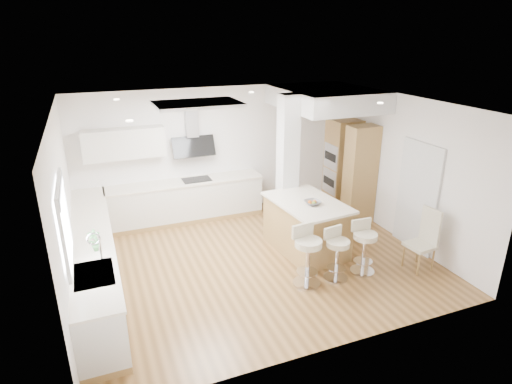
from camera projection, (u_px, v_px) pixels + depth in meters
name	position (u px, v px, depth m)	size (l,w,h in m)	color
ground	(256.00, 260.00, 7.75)	(6.00, 6.00, 0.00)	olive
ceiling	(256.00, 260.00, 7.75)	(6.00, 5.00, 0.02)	silver
wall_back	(214.00, 152.00, 9.43)	(6.00, 0.04, 2.80)	white
wall_left	(65.00, 214.00, 6.22)	(0.04, 5.00, 2.80)	white
wall_right	(399.00, 168.00, 8.29)	(0.04, 5.00, 2.80)	white
skylight	(198.00, 104.00, 7.02)	(4.10, 2.10, 0.06)	silver
window_left	(64.00, 219.00, 5.35)	(0.06, 1.28, 1.07)	silver
doorway_right	(417.00, 198.00, 7.91)	(0.05, 1.00, 2.10)	#413833
counter_left	(95.00, 260.00, 6.86)	(0.63, 4.50, 1.35)	#AA8348
counter_back	(178.00, 191.00, 9.13)	(3.62, 0.63, 2.50)	#AA8348
pillar	(288.00, 166.00, 8.45)	(0.35, 0.35, 2.80)	silver
soffit	(326.00, 98.00, 8.78)	(1.78, 2.20, 0.40)	silver
oven_column	(349.00, 169.00, 9.37)	(0.63, 1.21, 2.10)	#AA8348
peninsula	(306.00, 226.00, 7.96)	(1.23, 1.72, 1.06)	#AA8348
bar_stool_a	(307.00, 252.00, 6.84)	(0.52, 0.52, 1.02)	silver
bar_stool_b	(337.00, 251.00, 7.02)	(0.46, 0.46, 0.90)	silver
bar_stool_c	(364.00, 244.00, 7.22)	(0.43, 0.43, 0.93)	silver
dining_chair	(425.00, 237.00, 7.32)	(0.46, 0.46, 1.10)	beige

